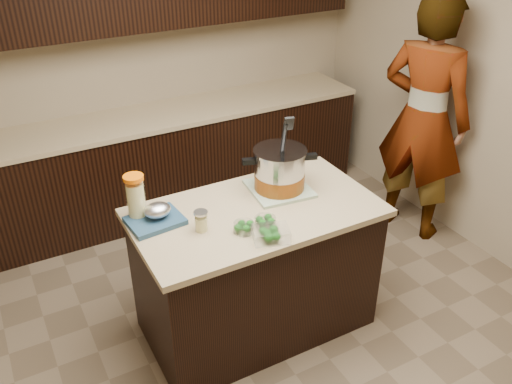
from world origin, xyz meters
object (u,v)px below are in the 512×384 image
Objects in this scene: stock_pot at (280,172)px; person at (424,119)px; island at (256,270)px; lemonade_pitcher at (136,200)px.

person is (1.46, 0.29, -0.05)m from stock_pot.
person reaches higher than stock_pot.
lemonade_pitcher reaches higher than island.
island is 5.28× the size of lemonade_pitcher.
stock_pot is 0.88m from lemonade_pitcher.
person is at bearing 29.84° from stock_pot.
island is 0.74× the size of person.
person reaches higher than lemonade_pitcher.
stock_pot is at bearing -6.55° from lemonade_pitcher.
lemonade_pitcher is (-0.88, 0.10, -0.00)m from stock_pot.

